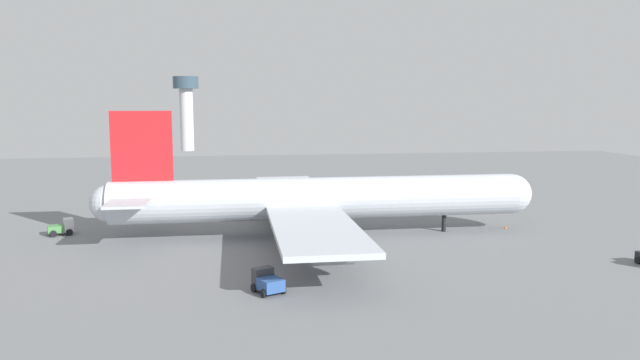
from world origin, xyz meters
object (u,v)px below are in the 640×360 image
Objects in this scene: fuel_truck at (408,202)px; cargo_airplane at (318,199)px; safety_cone_nose at (505,227)px; pushback_tractor at (62,227)px; cargo_loader at (267,282)px; catering_truck at (268,192)px; control_tower at (186,105)px.

cargo_airplane is at bearing -134.59° from fuel_truck.
pushback_tractor is at bearing 175.33° from safety_cone_nose.
cargo_loader reaches higher than pushback_tractor.
cargo_airplane is 114.12× the size of safety_cone_nose.
safety_cone_nose is at bearing 33.90° from cargo_loader.
catering_truck is at bearing 146.37° from fuel_truck.
cargo_airplane reaches higher than pushback_tractor.
catering_truck is 7.73× the size of safety_cone_nose.
pushback_tractor is (-58.88, -14.34, 0.05)m from fuel_truck.
cargo_loader is (-3.96, -63.73, 0.11)m from catering_truck.
fuel_truck is at bearing -33.63° from catering_truck.
safety_cone_nose is at bearing -45.90° from catering_truck.
cargo_loader is (-9.22, -26.14, -4.44)m from cargo_airplane.
catering_truck is 1.08× the size of cargo_loader.
safety_cone_nose is at bearing -62.77° from fuel_truck.
cargo_loader reaches higher than safety_cone_nose.
pushback_tractor is at bearing 170.78° from cargo_airplane.
control_tower is at bearing 110.08° from fuel_truck.
cargo_loader is at bearing -122.28° from fuel_truck.
fuel_truck reaches higher than catering_truck.
safety_cone_nose is (69.17, -5.65, -0.89)m from pushback_tractor.
control_tower is at bearing 86.93° from pushback_tractor.
cargo_airplane is 12.47× the size of fuel_truck.
fuel_truck is 0.18× the size of control_tower.
catering_truck reaches higher than safety_cone_nose.
control_tower is at bearing 111.03° from safety_cone_nose.
control_tower is at bearing 96.51° from cargo_loader.
fuel_truck is (29.52, 46.73, -0.07)m from cargo_loader.
safety_cone_nose is (35.85, -36.99, -0.80)m from catering_truck.
catering_truck is at bearing 86.44° from cargo_loader.
control_tower is (-25.12, 121.62, 17.44)m from catering_truck.
control_tower reaches higher than pushback_tractor.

